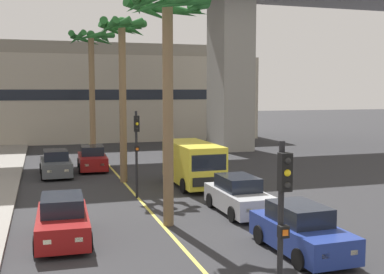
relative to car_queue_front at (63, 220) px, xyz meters
name	(u,v)px	position (x,y,z in m)	size (l,w,h in m)	color
lane_stripe_center	(134,193)	(3.75, 7.01, -0.72)	(0.14, 56.00, 0.01)	#DBCC4C
pier_building_backdrop	(85,93)	(3.75, 34.49, 4.10)	(35.35, 8.04, 9.77)	#BCB29E
car_queue_front	(63,220)	(0.00, 0.00, 0.00)	(1.94, 4.15, 1.56)	maroon
car_queue_second	(92,159)	(2.49, 14.94, 0.00)	(1.95, 4.16, 1.56)	maroon
car_queue_third	(301,231)	(7.21, -3.53, 0.00)	(1.92, 4.14, 1.56)	navy
car_queue_fourth	(239,196)	(7.30, 1.80, 0.00)	(1.88, 4.12, 1.56)	#B7BABF
car_queue_fifth	(56,164)	(0.15, 13.30, 0.00)	(1.91, 4.14, 1.56)	#4C5156
delivery_van	(193,163)	(7.11, 7.77, 0.57)	(2.20, 5.27, 2.36)	yellow
traffic_light_median_near	(282,216)	(3.93, -8.48, 1.99)	(0.24, 0.37, 4.20)	black
traffic_light_median_far	(137,142)	(3.70, 5.81, 1.99)	(0.24, 0.37, 4.20)	black
palm_tree_near_median	(91,59)	(2.96, 19.07, 6.70)	(3.43, 3.49, 9.44)	brown
palm_tree_mid_median	(122,51)	(3.77, 10.15, 6.63)	(2.82, 2.80, 9.18)	brown
palm_tree_far_median	(168,35)	(4.00, 0.80, 6.51)	(3.38, 3.39, 8.80)	brown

